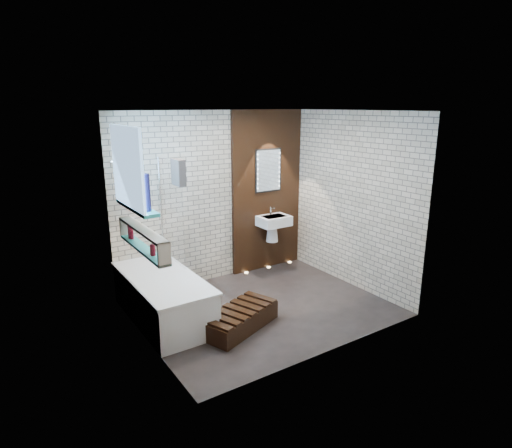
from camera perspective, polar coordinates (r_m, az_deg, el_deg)
ground at (r=6.02m, az=0.80°, el=-10.93°), size 3.20×3.20×0.00m
room_shell at (r=5.57m, az=0.85°, el=1.15°), size 3.24×3.20×2.60m
walnut_panel at (r=7.12m, az=1.43°, el=4.28°), size 1.30×0.06×2.60m
clerestory_window at (r=5.09m, az=-16.30°, el=6.09°), size 0.18×1.00×0.94m
display_niche at (r=5.07m, az=-14.60°, el=-1.98°), size 0.14×1.30×0.26m
bathtub at (r=5.75m, az=-12.09°, el=-9.41°), size 0.79×1.74×0.70m
bath_screen at (r=5.94m, az=-11.00°, el=1.57°), size 0.01×0.78×1.40m
towel at (r=5.57m, az=-10.14°, el=6.68°), size 0.10×0.25×0.33m
shower_head at (r=5.73m, az=-15.62°, el=8.11°), size 0.18×0.18×0.02m
washbasin at (r=7.08m, az=2.31°, el=-0.04°), size 0.50×0.36×0.58m
led_mirror at (r=7.03m, az=1.63°, el=7.03°), size 0.50×0.02×0.70m
walnut_step at (r=5.49m, az=-2.19°, el=-12.39°), size 1.13×0.80×0.23m
niche_bottles at (r=5.22m, az=-15.15°, el=-1.88°), size 0.06×0.81×0.16m
sill_vases at (r=4.84m, az=-14.25°, el=4.02°), size 0.10×0.10×0.41m
floor_uplights at (r=7.42m, az=1.68°, el=-5.67°), size 0.96×0.06×0.01m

